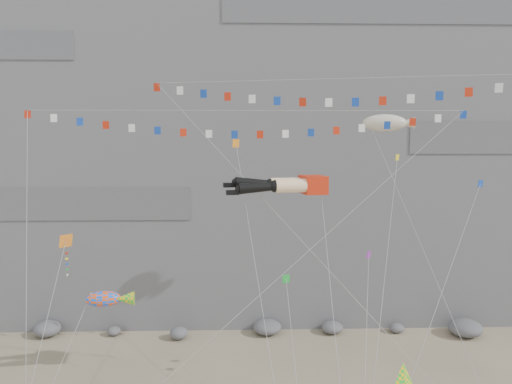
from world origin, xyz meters
TOP-DOWN VIEW (x-y plane):
  - cliff at (0.00, 32.00)m, footprint 80.00×28.00m
  - talus_boulders at (0.00, 17.00)m, footprint 60.00×3.00m
  - legs_kite at (0.53, 4.53)m, footprint 6.71×13.28m
  - flag_banner_upper at (-1.93, 8.09)m, footprint 30.54×12.80m
  - flag_banner_lower at (4.04, 4.48)m, footprint 24.22×10.33m
  - harlequin_kite at (-12.96, 2.73)m, footprint 2.17×7.69m
  - fish_windsock at (-10.50, 1.56)m, footprint 5.63×5.75m
  - blimp_windsock at (8.45, 10.33)m, footprint 6.38×13.53m
  - small_kite_a at (-2.65, 6.60)m, footprint 3.59×13.43m
  - small_kite_b at (5.99, 4.63)m, footprint 3.49×11.39m
  - small_kite_c at (0.38, 2.38)m, footprint 1.09×10.25m
  - small_kite_d at (8.82, 8.34)m, footprint 6.92×16.59m
  - small_kite_e at (12.57, 3.62)m, footprint 9.81×9.45m

SIDE VIEW (x-z plane):
  - talus_boulders at x=0.00m, z-range 0.00..1.20m
  - fish_windsock at x=-10.50m, z-range 3.22..13.72m
  - small_kite_c at x=0.38m, z-range 2.50..15.88m
  - small_kite_b at x=5.99m, z-range 2.45..17.57m
  - harlequin_kite at x=-12.96m, z-range 4.91..18.45m
  - small_kite_e at x=12.57m, z-range 4.77..24.47m
  - legs_kite at x=0.53m, z-range 5.32..24.49m
  - small_kite_d at x=8.82m, z-range 4.03..27.86m
  - small_kite_a at x=-2.65m, z-range 6.33..28.17m
  - blimp_windsock at x=8.45m, z-range 7.45..30.57m
  - flag_banner_upper at x=-1.93m, z-range 6.88..32.74m
  - flag_banner_lower at x=4.04m, z-range 9.39..33.79m
  - cliff at x=0.00m, z-range 0.00..50.00m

